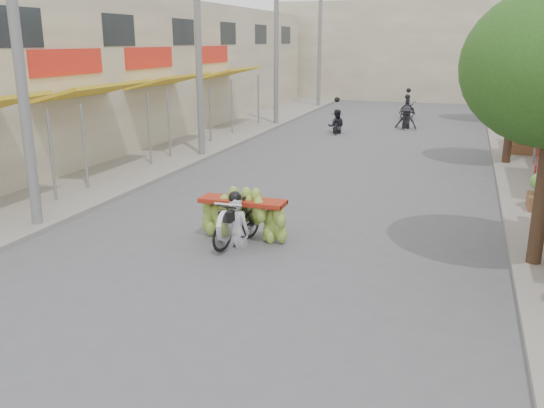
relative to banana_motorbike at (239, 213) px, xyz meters
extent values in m
plane|color=#525357|center=(0.52, -3.54, -0.68)|extent=(120.00, 120.00, 0.00)
cube|color=gray|center=(-6.48, 11.46, -0.62)|extent=(4.00, 60.00, 0.12)
cube|color=#BFB397|center=(-11.48, 10.46, 2.32)|extent=(8.00, 40.00, 6.00)
cylinder|color=slate|center=(-5.78, 1.26, 0.60)|extent=(0.08, 0.08, 2.55)
cube|color=gold|center=(-6.60, 4.46, 2.07)|extent=(1.77, 4.00, 0.53)
cylinder|color=slate|center=(-5.78, 2.66, 0.60)|extent=(0.08, 0.08, 2.55)
cylinder|color=slate|center=(-5.78, 6.26, 0.60)|extent=(0.08, 0.08, 2.55)
cube|color=red|center=(-7.48, 4.46, 2.92)|extent=(0.10, 3.50, 0.80)
cube|color=gold|center=(-6.60, 9.46, 2.07)|extent=(1.77, 4.00, 0.53)
cylinder|color=slate|center=(-5.78, 7.66, 0.60)|extent=(0.08, 0.08, 2.55)
cylinder|color=slate|center=(-5.78, 11.26, 0.60)|extent=(0.08, 0.08, 2.55)
cube|color=red|center=(-7.48, 9.46, 2.92)|extent=(0.10, 3.50, 0.80)
cube|color=gold|center=(-6.60, 15.46, 2.07)|extent=(1.77, 4.00, 0.53)
cylinder|color=slate|center=(-5.78, 13.66, 0.60)|extent=(0.08, 0.08, 2.55)
cylinder|color=slate|center=(-5.78, 17.26, 0.60)|extent=(0.08, 0.08, 2.55)
cube|color=red|center=(-7.48, 15.46, 2.92)|extent=(0.10, 3.50, 0.80)
cube|color=#1E2328|center=(-7.50, 2.46, 3.92)|extent=(0.08, 2.00, 1.10)
cube|color=#1E2328|center=(-7.50, 7.46, 3.92)|extent=(0.08, 2.00, 1.10)
cube|color=#1E2328|center=(-7.50, 12.46, 3.92)|extent=(0.08, 2.00, 1.10)
cube|color=#1E2328|center=(-7.50, 17.46, 3.92)|extent=(0.08, 2.00, 1.10)
cube|color=#1E2328|center=(-7.50, 22.46, 3.92)|extent=(0.08, 2.00, 1.10)
cube|color=#1E2328|center=(-7.50, 27.46, 3.92)|extent=(0.08, 2.00, 1.10)
cylinder|color=slate|center=(6.82, 10.56, 0.60)|extent=(0.08, 0.08, 2.55)
cylinder|color=slate|center=(6.82, 14.36, 0.60)|extent=(0.08, 0.08, 2.55)
cube|color=red|center=(7.64, 18.46, 2.07)|extent=(1.77, 4.20, 0.53)
cylinder|color=slate|center=(6.82, 16.56, 0.60)|extent=(0.08, 0.08, 2.55)
cylinder|color=slate|center=(6.82, 20.36, 0.60)|extent=(0.08, 0.08, 2.55)
cube|color=#BFB397|center=(0.52, 34.46, 2.82)|extent=(20.00, 6.00, 7.00)
cylinder|color=slate|center=(-4.88, -0.54, 3.32)|extent=(0.24, 0.24, 8.00)
cylinder|color=slate|center=(-4.88, 8.46, 3.32)|extent=(0.24, 0.24, 8.00)
cylinder|color=slate|center=(-4.88, 17.46, 3.32)|extent=(0.24, 0.24, 8.00)
cylinder|color=slate|center=(-4.88, 26.46, 3.32)|extent=(0.24, 0.24, 8.00)
cylinder|color=#3A2719|center=(5.92, 0.46, 0.92)|extent=(0.28, 0.28, 3.20)
cylinder|color=#3A2719|center=(5.92, 10.46, 0.92)|extent=(0.28, 0.28, 3.20)
ellipsoid|color=#265117|center=(5.92, 10.46, 3.12)|extent=(3.40, 3.40, 2.90)
cylinder|color=#3A2719|center=(5.92, 22.46, 0.92)|extent=(0.28, 0.28, 3.20)
ellipsoid|color=#265117|center=(5.92, 22.46, 3.12)|extent=(3.40, 3.40, 2.90)
cube|color=brown|center=(6.72, 12.46, -0.31)|extent=(1.20, 0.80, 0.50)
ellipsoid|color=#5DA23C|center=(6.72, 12.46, 0.27)|extent=(1.20, 0.88, 0.66)
imported|color=black|center=(0.00, -0.13, -0.17)|extent=(0.91, 1.80, 1.02)
cylinder|color=silver|center=(0.00, -0.78, -0.06)|extent=(0.10, 0.66, 0.66)
cube|color=black|center=(0.00, -0.68, 0.12)|extent=(0.28, 0.22, 0.22)
cylinder|color=silver|center=(0.00, -0.58, 0.34)|extent=(0.60, 0.05, 0.05)
cube|color=maroon|center=(0.00, 0.22, 0.20)|extent=(1.90, 0.55, 0.10)
imported|color=silver|center=(0.00, -0.18, 0.42)|extent=(0.58, 0.43, 1.61)
sphere|color=black|center=(0.00, -0.21, 1.20)|extent=(0.28, 0.28, 0.28)
imported|color=#B31720|center=(6.33, 5.42, 1.74)|extent=(2.23, 2.23, 1.64)
imported|color=silver|center=(6.57, 13.20, 0.26)|extent=(0.91, 0.69, 1.65)
imported|color=black|center=(-1.34, 15.84, -0.24)|extent=(0.83, 1.62, 0.87)
imported|color=black|center=(-1.34, 15.84, 0.45)|extent=(0.86, 0.61, 1.65)
sphere|color=black|center=(-1.34, 15.84, 0.90)|extent=(0.26, 0.26, 0.26)
imported|color=black|center=(1.66, 18.34, -0.21)|extent=(0.65, 1.65, 0.95)
imported|color=black|center=(1.66, 18.34, 0.45)|extent=(1.12, 0.68, 1.65)
sphere|color=black|center=(1.66, 18.34, 0.90)|extent=(0.26, 0.26, 0.26)
imported|color=black|center=(1.32, 22.22, -0.21)|extent=(1.10, 1.77, 0.93)
imported|color=black|center=(1.32, 22.22, 0.45)|extent=(1.09, 0.82, 1.65)
sphere|color=black|center=(1.32, 22.22, 0.90)|extent=(0.26, 0.26, 0.26)
camera|label=1|loc=(4.43, -10.99, 3.56)|focal=38.00mm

